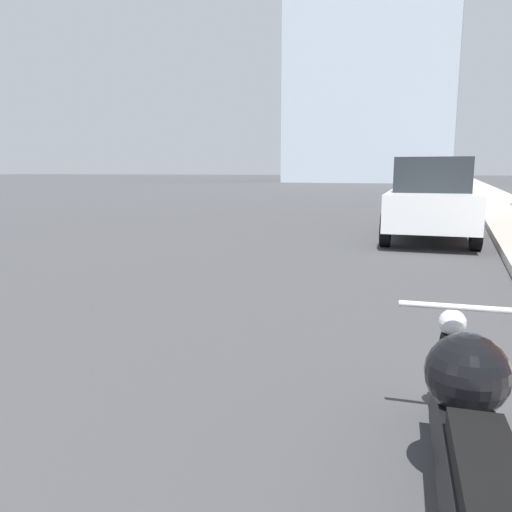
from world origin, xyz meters
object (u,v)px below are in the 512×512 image
object	(u,v)px
parked_car_white	(430,200)
parked_car_silver	(444,188)
parked_car_black	(450,183)
motorcycle	(470,445)

from	to	relation	value
parked_car_white	parked_car_silver	size ratio (longest dim) A/B	0.99
parked_car_black	parked_car_silver	bearing A→B (deg)	-85.78
parked_car_white	parked_car_silver	world-z (taller)	parked_car_white
parked_car_white	parked_car_silver	distance (m)	11.55
motorcycle	parked_car_silver	size ratio (longest dim) A/B	0.59
parked_car_white	motorcycle	bearing A→B (deg)	-89.79
motorcycle	parked_car_black	distance (m)	32.59
motorcycle	parked_car_black	world-z (taller)	parked_car_black
parked_car_silver	parked_car_black	distance (m)	11.47
motorcycle	parked_car_white	world-z (taller)	parked_car_white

